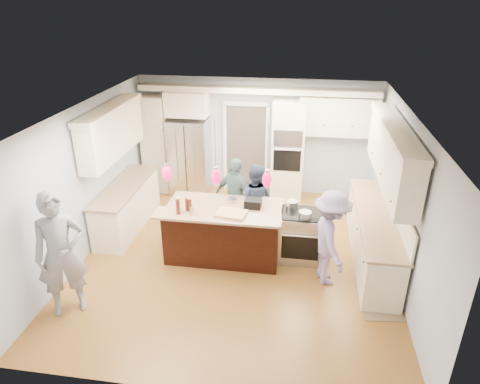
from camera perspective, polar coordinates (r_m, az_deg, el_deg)
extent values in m
plane|color=olive|center=(7.97, -0.38, -8.58)|extent=(6.00, 6.00, 0.00)
cube|color=#B2BCC6|center=(10.08, 2.26, 7.39)|extent=(5.50, 0.04, 2.70)
cube|color=#B2BCC6|center=(4.80, -6.17, -14.82)|extent=(5.50, 0.04, 2.70)
cube|color=#B2BCC6|center=(8.16, -19.86, 1.46)|extent=(0.04, 6.00, 2.70)
cube|color=#B2BCC6|center=(7.43, 21.05, -1.08)|extent=(0.04, 6.00, 2.70)
cube|color=white|center=(6.84, -0.44, 10.57)|extent=(5.50, 6.00, 0.04)
cube|color=#B7B7BC|center=(10.17, -6.75, 4.71)|extent=(0.90, 0.70, 1.80)
cube|color=#F4E8C6|center=(9.78, 6.41, 5.45)|extent=(0.72, 0.64, 2.30)
cube|color=black|center=(9.34, 6.43, 7.09)|extent=(0.60, 0.02, 0.35)
cube|color=black|center=(9.51, 6.29, 4.23)|extent=(0.60, 0.02, 0.50)
cylinder|color=#B7B7BC|center=(9.39, 6.35, 5.58)|extent=(0.55, 0.02, 0.02)
cube|color=#F4E8C6|center=(10.37, -11.04, 6.30)|extent=(0.60, 0.58, 2.30)
cube|color=#F4E8C6|center=(9.86, -7.03, 11.65)|extent=(0.95, 0.58, 0.55)
cube|color=#F4E8C6|center=(9.71, 12.97, 9.78)|extent=(1.70, 0.35, 0.85)
cube|color=beige|center=(9.60, 2.24, 13.46)|extent=(5.30, 0.38, 0.12)
cube|color=#4C443A|center=(10.19, 0.83, 5.83)|extent=(0.90, 0.06, 2.10)
cube|color=white|center=(9.85, 0.83, 11.70)|extent=(1.04, 0.06, 0.10)
cube|color=#F4E8C6|center=(8.03, 17.22, -5.83)|extent=(0.60, 3.00, 0.88)
cube|color=tan|center=(7.82, 17.64, -2.93)|extent=(0.64, 3.05, 0.04)
cube|color=#F4E8C6|center=(7.41, 19.64, 4.41)|extent=(0.35, 3.00, 0.85)
cube|color=beige|center=(7.27, 20.11, 7.95)|extent=(0.37, 3.10, 0.10)
cube|color=#F4E8C6|center=(9.03, -14.80, -1.91)|extent=(0.60, 2.20, 0.88)
cube|color=tan|center=(8.84, -15.12, 0.75)|extent=(0.64, 2.25, 0.04)
cube|color=#F4E8C6|center=(8.52, -16.69, 7.42)|extent=(0.35, 2.20, 0.85)
cube|color=beige|center=(8.39, -17.03, 10.54)|extent=(0.37, 2.30, 0.10)
cube|color=black|center=(7.89, -2.02, -5.17)|extent=(2.00, 1.00, 0.88)
cube|color=tan|center=(7.67, -2.07, -2.20)|extent=(2.10, 1.10, 0.04)
cube|color=black|center=(7.37, -2.82, -6.67)|extent=(2.00, 0.12, 1.08)
cube|color=tan|center=(6.97, -3.14, -3.36)|extent=(2.10, 0.42, 0.04)
cube|color=black|center=(7.63, 1.75, -1.52)|extent=(0.30, 0.25, 0.16)
cube|color=#B7B7BC|center=(7.78, 8.07, -5.82)|extent=(0.76, 0.66, 0.90)
cube|color=black|center=(7.52, 7.99, -7.45)|extent=(0.65, 0.01, 0.45)
cube|color=black|center=(7.56, 8.28, -2.83)|extent=(0.72, 0.59, 0.02)
cube|color=black|center=(7.80, 11.09, -6.06)|extent=(0.06, 0.71, 0.88)
cylinder|color=black|center=(6.72, -10.06, 6.56)|extent=(0.01, 0.01, 0.75)
ellipsoid|color=#CA0B48|center=(6.90, -9.74, 2.43)|extent=(0.15, 0.15, 0.26)
cylinder|color=black|center=(6.52, -3.32, 6.32)|extent=(0.01, 0.01, 0.75)
ellipsoid|color=#CA0B48|center=(6.70, -3.21, 2.07)|extent=(0.15, 0.15, 0.26)
cylinder|color=black|center=(6.41, 3.74, 5.97)|extent=(0.01, 0.01, 0.75)
ellipsoid|color=#CA0B48|center=(6.60, 3.62, 1.66)|extent=(0.15, 0.15, 0.26)
imported|color=gray|center=(6.76, -22.77, -7.66)|extent=(0.86, 0.78, 1.97)
imported|color=#2C3956|center=(8.30, 2.01, -1.15)|extent=(0.81, 0.68, 1.50)
imported|color=slate|center=(8.32, -0.49, -0.71)|extent=(1.01, 0.72, 1.59)
imported|color=#8879A2|center=(7.08, 11.97, -6.06)|extent=(0.83, 1.17, 1.64)
cube|color=olive|center=(7.27, 18.00, -13.76)|extent=(0.69, 0.94, 0.01)
cylinder|color=silver|center=(7.09, -8.23, -1.67)|extent=(0.07, 0.07, 0.27)
cylinder|color=#4E1F0E|center=(7.12, -7.10, -1.69)|extent=(0.06, 0.06, 0.22)
cylinder|color=#4E1F0E|center=(7.02, -8.29, -1.95)|extent=(0.08, 0.08, 0.27)
cylinder|color=#4E1F0E|center=(7.08, -6.67, -1.81)|extent=(0.06, 0.06, 0.22)
cylinder|color=#B7B7BC|center=(7.01, -6.40, -2.51)|extent=(0.09, 0.09, 0.14)
cube|color=tan|center=(6.99, -1.19, -2.88)|extent=(0.54, 0.42, 0.04)
cylinder|color=#B7B7BC|center=(7.70, 6.95, -1.61)|extent=(0.21, 0.21, 0.12)
cylinder|color=#B7B7BC|center=(7.38, 8.68, -3.00)|extent=(0.22, 0.22, 0.11)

